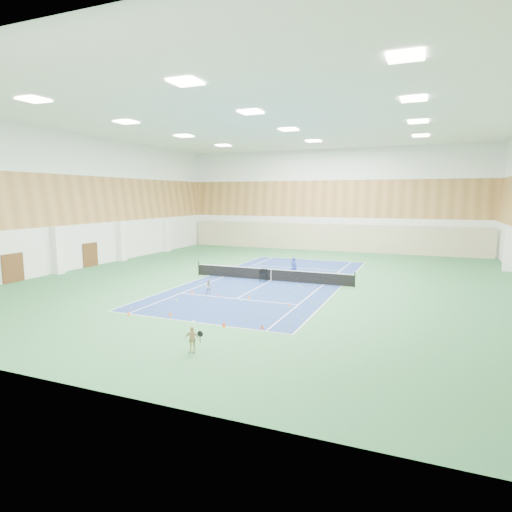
# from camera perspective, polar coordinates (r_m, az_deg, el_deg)

# --- Properties ---
(ground) EXTENTS (40.00, 40.00, 0.00)m
(ground) POSITION_cam_1_polar(r_m,az_deg,el_deg) (33.23, 2.01, -3.31)
(ground) COLOR #2D693D
(ground) RESTS_ON ground
(room_shell) EXTENTS (36.00, 40.00, 12.00)m
(room_shell) POSITION_cam_1_polar(r_m,az_deg,el_deg) (32.59, 2.06, 7.09)
(room_shell) COLOR white
(room_shell) RESTS_ON ground
(wood_cladding) EXTENTS (36.00, 40.00, 8.00)m
(wood_cladding) POSITION_cam_1_polar(r_m,az_deg,el_deg) (32.62, 2.08, 10.61)
(wood_cladding) COLOR #AF7941
(wood_cladding) RESTS_ON room_shell
(ceiling_light_grid) EXTENTS (21.40, 25.40, 0.06)m
(ceiling_light_grid) POSITION_cam_1_polar(r_m,az_deg,el_deg) (33.03, 2.12, 17.42)
(ceiling_light_grid) COLOR white
(ceiling_light_grid) RESTS_ON room_shell
(court_surface) EXTENTS (10.97, 23.77, 0.01)m
(court_surface) POSITION_cam_1_polar(r_m,az_deg,el_deg) (33.23, 2.01, -3.30)
(court_surface) COLOR navy
(court_surface) RESTS_ON ground
(tennis_balls_scatter) EXTENTS (10.57, 22.77, 0.07)m
(tennis_balls_scatter) POSITION_cam_1_polar(r_m,az_deg,el_deg) (33.22, 2.01, -3.23)
(tennis_balls_scatter) COLOR #ECF529
(tennis_balls_scatter) RESTS_ON ground
(tennis_net) EXTENTS (12.80, 0.10, 1.10)m
(tennis_net) POSITION_cam_1_polar(r_m,az_deg,el_deg) (33.13, 2.02, -2.37)
(tennis_net) COLOR black
(tennis_net) RESTS_ON ground
(back_curtain) EXTENTS (35.40, 0.16, 3.20)m
(back_curtain) POSITION_cam_1_polar(r_m,az_deg,el_deg) (51.81, 9.62, 2.45)
(back_curtain) COLOR #C6B793
(back_curtain) RESTS_ON ground
(door_left_a) EXTENTS (0.08, 1.80, 2.20)m
(door_left_a) POSITION_cam_1_polar(r_m,az_deg,el_deg) (37.29, -29.66, -1.40)
(door_left_a) COLOR #593319
(door_left_a) RESTS_ON ground
(door_left_b) EXTENTS (0.08, 1.80, 2.20)m
(door_left_b) POSITION_cam_1_polar(r_m,az_deg,el_deg) (42.61, -21.21, 0.16)
(door_left_b) COLOR #593319
(door_left_b) RESTS_ON ground
(coach) EXTENTS (0.63, 0.47, 1.57)m
(coach) POSITION_cam_1_polar(r_m,az_deg,el_deg) (34.95, 5.04, -1.46)
(coach) COLOR #22349B
(coach) RESTS_ON ground
(child_court) EXTENTS (0.58, 0.53, 0.97)m
(child_court) POSITION_cam_1_polar(r_m,az_deg,el_deg) (28.88, -6.30, -4.10)
(child_court) COLOR #9C9DA5
(child_court) RESTS_ON ground
(child_apron) EXTENTS (0.70, 0.42, 1.12)m
(child_apron) POSITION_cam_1_polar(r_m,az_deg,el_deg) (18.47, -8.55, -10.90)
(child_apron) COLOR tan
(child_apron) RESTS_ON ground
(ball_cart) EXTENTS (0.67, 0.67, 0.98)m
(ball_cart) POSITION_cam_1_polar(r_m,az_deg,el_deg) (32.73, 0.97, -2.61)
(ball_cart) COLOR black
(ball_cart) RESTS_ON ground
(cone_svc_a) EXTENTS (0.21, 0.21, 0.24)m
(cone_svc_a) POSITION_cam_1_polar(r_m,az_deg,el_deg) (29.11, -8.53, -4.78)
(cone_svc_a) COLOR #FF460D
(cone_svc_a) RESTS_ON ground
(cone_svc_b) EXTENTS (0.17, 0.17, 0.19)m
(cone_svc_b) POSITION_cam_1_polar(r_m,az_deg,el_deg) (28.04, -5.04, -5.26)
(cone_svc_b) COLOR #FA410D
(cone_svc_b) RESTS_ON ground
(cone_svc_c) EXTENTS (0.19, 0.19, 0.21)m
(cone_svc_c) POSITION_cam_1_polar(r_m,az_deg,el_deg) (27.51, -0.92, -5.47)
(cone_svc_c) COLOR orange
(cone_svc_c) RESTS_ON ground
(cone_svc_d) EXTENTS (0.17, 0.17, 0.19)m
(cone_svc_d) POSITION_cam_1_polar(r_m,az_deg,el_deg) (25.68, 4.50, -6.50)
(cone_svc_d) COLOR orange
(cone_svc_d) RESTS_ON ground
(cone_base_a) EXTENTS (0.19, 0.19, 0.21)m
(cone_base_a) POSITION_cam_1_polar(r_m,az_deg,el_deg) (24.73, -16.63, -7.36)
(cone_base_a) COLOR #F7570D
(cone_base_a) RESTS_ON ground
(cone_base_b) EXTENTS (0.21, 0.21, 0.23)m
(cone_base_b) POSITION_cam_1_polar(r_m,az_deg,el_deg) (24.12, -11.36, -7.54)
(cone_base_b) COLOR #FF630D
(cone_base_b) RESTS_ON ground
(cone_base_c) EXTENTS (0.22, 0.22, 0.24)m
(cone_base_c) POSITION_cam_1_polar(r_m,az_deg,el_deg) (21.81, -4.29, -9.06)
(cone_base_c) COLOR #F44D0C
(cone_base_c) RESTS_ON ground
(cone_base_d) EXTENTS (0.19, 0.19, 0.20)m
(cone_base_d) POSITION_cam_1_polar(r_m,az_deg,el_deg) (21.43, 0.83, -9.41)
(cone_base_d) COLOR red
(cone_base_d) RESTS_ON ground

